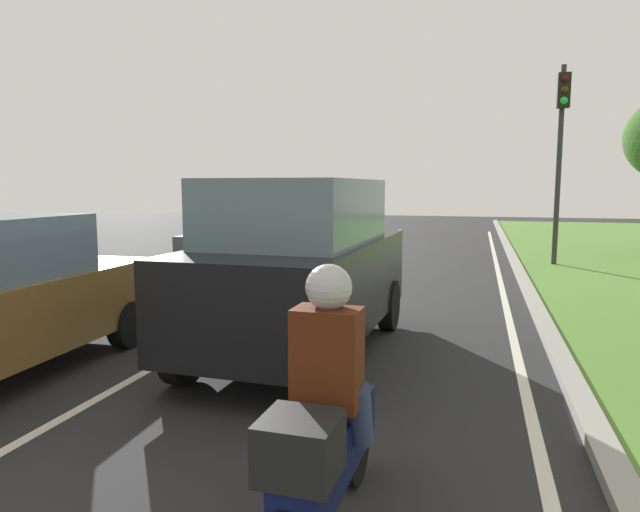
% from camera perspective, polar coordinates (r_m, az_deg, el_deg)
% --- Properties ---
extents(ground_plane, '(60.00, 60.00, 0.00)m').
position_cam_1_polar(ground_plane, '(12.95, 1.89, -2.65)').
color(ground_plane, '#262628').
extents(lane_line_center, '(0.12, 32.00, 0.01)m').
position_cam_1_polar(lane_line_center, '(13.13, -1.08, -2.50)').
color(lane_line_center, silver).
rests_on(lane_line_center, ground).
extents(lane_line_right_edge, '(0.12, 32.00, 0.01)m').
position_cam_1_polar(lane_line_right_edge, '(12.60, 18.02, -3.26)').
color(lane_line_right_edge, silver).
rests_on(lane_line_right_edge, ground).
extents(curb_right, '(0.24, 48.00, 0.12)m').
position_cam_1_polar(curb_right, '(12.62, 20.30, -3.08)').
color(curb_right, '#9E9B93').
rests_on(curb_right, ground).
extents(car_suv_ahead, '(2.08, 4.55, 2.28)m').
position_cam_1_polar(car_suv_ahead, '(7.29, -1.92, -1.00)').
color(car_suv_ahead, black).
rests_on(car_suv_ahead, ground).
extents(car_hatchback_far, '(1.76, 3.72, 1.78)m').
position_cam_1_polar(car_hatchback_far, '(13.87, -8.04, 1.60)').
color(car_hatchback_far, '#474C51').
rests_on(car_hatchback_far, ground).
extents(motorcycle, '(0.41, 1.90, 1.01)m').
position_cam_1_polar(motorcycle, '(3.61, 0.61, -19.65)').
color(motorcycle, '#0C143F').
rests_on(motorcycle, ground).
extents(rider_person, '(0.51, 0.41, 1.16)m').
position_cam_1_polar(rider_person, '(3.42, 0.88, -9.98)').
color(rider_person, '#4C1E0C').
rests_on(rider_person, ground).
extents(traffic_light_near_right, '(0.32, 0.50, 5.39)m').
position_cam_1_polar(traffic_light_near_right, '(16.61, 23.29, 11.50)').
color(traffic_light_near_right, '#2D2D2D').
rests_on(traffic_light_near_right, ground).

